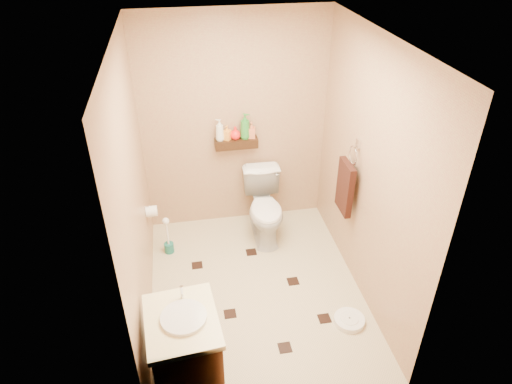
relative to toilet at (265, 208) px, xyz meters
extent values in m
plane|color=beige|center=(-0.26, -0.83, -0.37)|extent=(2.50, 2.50, 0.00)
cube|color=tan|center=(-0.26, 0.42, 0.83)|extent=(2.00, 0.04, 2.40)
cube|color=tan|center=(-0.26, -2.08, 0.83)|extent=(2.00, 0.04, 2.40)
cube|color=tan|center=(-1.26, -0.83, 0.83)|extent=(0.04, 2.50, 2.40)
cube|color=tan|center=(0.74, -0.83, 0.83)|extent=(0.04, 2.50, 2.40)
cube|color=silver|center=(-0.26, -0.83, 2.03)|extent=(2.00, 2.50, 0.02)
cube|color=#37200F|center=(-0.26, 0.34, 0.65)|extent=(0.46, 0.14, 0.10)
cube|color=black|center=(-0.55, -1.11, -0.37)|extent=(0.11, 0.11, 0.01)
cube|color=black|center=(0.13, -0.80, -0.37)|extent=(0.11, 0.11, 0.01)
cube|color=black|center=(-0.14, -1.57, -0.37)|extent=(0.11, 0.11, 0.01)
cube|color=black|center=(-0.80, -0.39, -0.37)|extent=(0.11, 0.11, 0.01)
cube|color=black|center=(0.29, -1.32, -0.37)|extent=(0.11, 0.11, 0.01)
cube|color=black|center=(-0.21, -0.28, -0.37)|extent=(0.11, 0.11, 0.01)
imported|color=white|center=(0.00, 0.00, 0.00)|extent=(0.44, 0.74, 0.74)
cube|color=brown|center=(-0.96, -1.78, -0.02)|extent=(0.52, 0.62, 0.71)
cube|color=beige|center=(-0.96, -1.78, 0.36)|extent=(0.56, 0.66, 0.05)
cylinder|color=silver|center=(-0.94, -1.78, 0.38)|extent=(0.33, 0.33, 0.05)
cylinder|color=silver|center=(-0.94, -1.58, 0.44)|extent=(0.03, 0.03, 0.11)
cylinder|color=white|center=(0.50, -1.40, -0.35)|extent=(0.28, 0.28, 0.05)
cylinder|color=white|center=(0.50, -1.40, -0.32)|extent=(0.17, 0.17, 0.01)
cylinder|color=#1B6C61|center=(-1.08, -0.11, -0.32)|extent=(0.10, 0.10, 0.11)
cylinder|color=white|center=(-1.08, -0.11, -0.11)|extent=(0.02, 0.02, 0.32)
sphere|color=white|center=(-1.08, -0.11, 0.04)|extent=(0.07, 0.07, 0.07)
cube|color=silver|center=(0.73, -0.58, 1.01)|extent=(0.03, 0.06, 0.08)
torus|color=silver|center=(0.69, -0.58, 0.89)|extent=(0.02, 0.19, 0.19)
cube|color=#381810|center=(0.65, -0.58, 0.55)|extent=(0.06, 0.30, 0.52)
cylinder|color=white|center=(-1.20, -0.18, 0.23)|extent=(0.11, 0.11, 0.11)
cylinder|color=silver|center=(-1.24, -0.18, 0.29)|extent=(0.04, 0.02, 0.02)
imported|color=silver|center=(-0.43, 0.34, 0.82)|extent=(0.12, 0.12, 0.24)
imported|color=orange|center=(-0.35, 0.34, 0.78)|extent=(0.10, 0.10, 0.16)
imported|color=red|center=(-0.27, 0.34, 0.77)|extent=(0.15, 0.15, 0.14)
imported|color=#2B822C|center=(-0.16, 0.34, 0.84)|extent=(0.15, 0.15, 0.28)
imported|color=#D46E46|center=(-0.09, 0.34, 0.78)|extent=(0.09, 0.09, 0.17)
camera|label=1|loc=(-0.84, -4.05, 2.83)|focal=32.00mm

